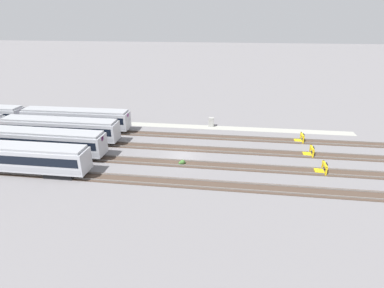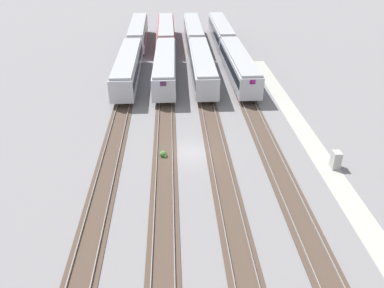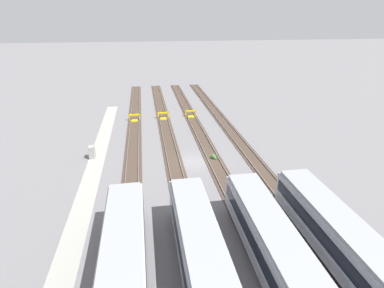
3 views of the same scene
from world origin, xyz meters
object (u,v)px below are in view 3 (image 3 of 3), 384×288
bumper_stop_middle_track (191,114)px  subway_car_front_row_centre (123,282)px  bumper_stop_nearest_track (134,118)px  subway_car_front_row_right_inner (352,253)px  weed_clump (214,157)px  subway_car_front_row_leftmost (206,271)px  bumper_stop_near_inner_track (163,116)px  electrical_cabinet (92,152)px  subway_car_front_row_left_inner (281,262)px

bumper_stop_middle_track → subway_car_front_row_centre: bearing=-15.0°
bumper_stop_nearest_track → bumper_stop_middle_track: (-0.70, 9.94, 0.00)m
subway_car_front_row_right_inner → weed_clump: (-19.58, -4.87, -1.80)m
subway_car_front_row_leftmost → subway_car_front_row_right_inner: bearing=90.0°
bumper_stop_near_inner_track → electrical_cabinet: bearing=-34.7°
subway_car_front_row_leftmost → subway_car_front_row_centre: (0.00, -5.01, 0.00)m
subway_car_front_row_leftmost → electrical_cabinet: bearing=-155.7°
bumper_stop_middle_track → electrical_cabinet: electrical_cabinet is taller
subway_car_front_row_centre → bumper_stop_nearest_track: subway_car_front_row_centre is taller
subway_car_front_row_centre → bumper_stop_near_inner_track: subway_car_front_row_centre is taller
bumper_stop_middle_track → weed_clump: 17.54m
bumper_stop_near_inner_track → bumper_stop_middle_track: bearing=94.4°
subway_car_front_row_right_inner → bumper_stop_middle_track: subway_car_front_row_right_inner is taller
subway_car_front_row_right_inner → subway_car_front_row_leftmost: bearing=-90.0°
subway_car_front_row_left_inner → subway_car_front_row_centre: 9.97m
subway_car_front_row_leftmost → subway_car_front_row_left_inner: size_ratio=1.00×
subway_car_front_row_leftmost → weed_clump: bearing=165.4°
subway_car_front_row_leftmost → bumper_stop_near_inner_track: subway_car_front_row_leftmost is taller
bumper_stop_near_inner_track → bumper_stop_middle_track: (-0.38, 4.97, 0.00)m
bumper_stop_middle_track → subway_car_front_row_leftmost: bearing=-7.6°
subway_car_front_row_right_inner → bumper_stop_near_inner_track: bearing=-164.8°
subway_car_front_row_leftmost → bumper_stop_middle_track: (-37.12, 4.95, -1.53)m
subway_car_front_row_right_inner → electrical_cabinet: subway_car_front_row_right_inner is taller
electrical_cabinet → subway_car_front_row_leftmost: bearing=24.3°
subway_car_front_row_leftmost → bumper_stop_near_inner_track: (-36.73, -0.02, -1.53)m
subway_car_front_row_centre → electrical_cabinet: size_ratio=11.27×
subway_car_front_row_left_inner → bumper_stop_near_inner_track: subway_car_front_row_left_inner is taller
subway_car_front_row_centre → subway_car_front_row_right_inner: same height
subway_car_front_row_leftmost → bumper_stop_nearest_track: bearing=-172.2°
bumper_stop_near_inner_track → bumper_stop_middle_track: same height
subway_car_front_row_leftmost → subway_car_front_row_left_inner: same height
weed_clump → subway_car_front_row_leftmost: bearing=-14.6°
bumper_stop_middle_track → weed_clump: bearing=0.5°
bumper_stop_near_inner_track → subway_car_front_row_right_inner: bearing=15.2°
subway_car_front_row_left_inner → bumper_stop_near_inner_track: size_ratio=9.00×
bumper_stop_middle_track → bumper_stop_near_inner_track: bearing=-85.6°
subway_car_front_row_centre → weed_clump: subway_car_front_row_centre is taller
subway_car_front_row_left_inner → subway_car_front_row_centre: same height
bumper_stop_nearest_track → bumper_stop_near_inner_track: (-0.31, 4.97, 0.00)m
subway_car_front_row_leftmost → subway_car_front_row_left_inner: bearing=90.0°
subway_car_front_row_centre → electrical_cabinet: (-22.26, -5.04, -1.24)m
subway_car_front_row_leftmost → weed_clump: 20.31m
bumper_stop_middle_track → bumper_stop_nearest_track: bearing=-86.0°
subway_car_front_row_left_inner → subway_car_front_row_right_inner: bearing=90.0°
subway_car_front_row_leftmost → electrical_cabinet: size_ratio=11.25×
bumper_stop_nearest_track → electrical_cabinet: (14.16, -5.06, 0.29)m
subway_car_front_row_leftmost → subway_car_front_row_left_inner: 4.96m
weed_clump → bumper_stop_middle_track: bearing=-179.5°
subway_car_front_row_right_inner → electrical_cabinet: 29.95m
electrical_cabinet → subway_car_front_row_left_inner: bearing=34.0°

